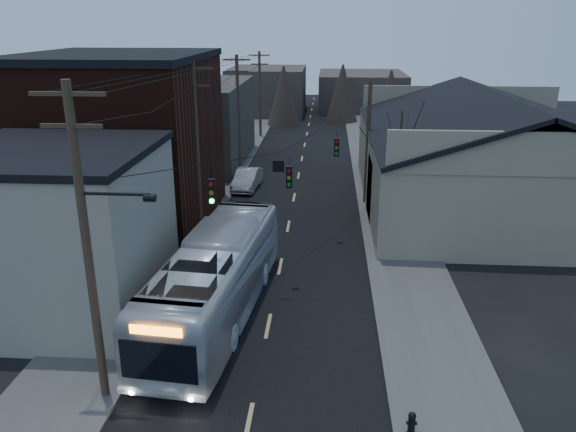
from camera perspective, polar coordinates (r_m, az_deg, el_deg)
name	(u,v)px	position (r m, az deg, el deg)	size (l,w,h in m)	color
road_surface	(297,182)	(44.15, 0.94, 3.45)	(9.00, 110.00, 0.02)	black
sidewalk_left	(215,180)	(44.94, -7.38, 3.64)	(4.00, 110.00, 0.12)	#474744
sidewalk_right	(380,183)	(44.28, 9.38, 3.31)	(4.00, 110.00, 0.12)	#474744
building_clapboard	(58,234)	(25.66, -22.30, -1.68)	(8.00, 8.00, 7.00)	gray
building_brick	(122,144)	(35.37, -16.48, 7.00)	(10.00, 12.00, 10.00)	black
building_left_far	(193,123)	(50.55, -9.62, 9.27)	(9.00, 14.00, 7.00)	#35312A
warehouse	(487,168)	(40.03, 19.53, 4.65)	(16.16, 20.60, 7.73)	#7C715A
building_far_left	(267,90)	(78.38, -2.10, 12.63)	(10.00, 12.00, 6.00)	#35312A
building_far_right	(361,91)	(83.10, 7.45, 12.52)	(12.00, 14.00, 5.00)	#35312A
bare_tree	(398,172)	(33.77, 11.13, 4.42)	(0.40, 0.40, 7.20)	black
utility_lines	(246,133)	(37.63, -4.31, 8.36)	(11.24, 45.28, 10.50)	#382B1E
bus	(216,279)	(23.92, -7.38, -6.35)	(2.97, 12.67, 3.53)	silver
parked_car	(247,179)	(42.37, -4.18, 3.75)	(1.58, 4.52, 1.49)	#989A9F
fire_hydrant	(412,422)	(18.56, 12.46, -19.72)	(0.33, 0.24, 0.71)	black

